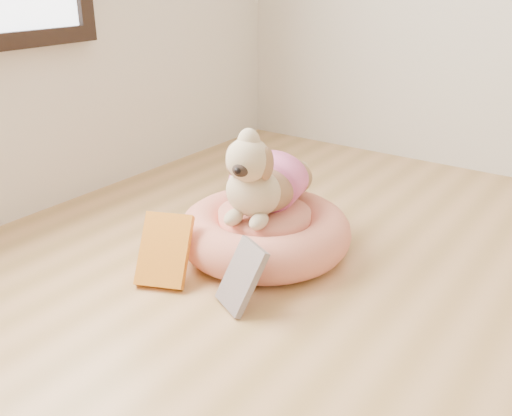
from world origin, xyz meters
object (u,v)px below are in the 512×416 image
Objects in this scene: book_white at (242,276)px; dog at (264,165)px; book_yellow at (165,250)px; pet_bed at (264,232)px.

dog is at bearing 140.65° from book_white.
dog is 0.42m from book_white.
book_yellow reaches higher than book_white.
book_white is at bearing -19.72° from book_yellow.
book_yellow is (-0.14, -0.34, 0.03)m from pet_bed.
pet_bed is at bearing 139.72° from book_white.
pet_bed is at bearing 43.48° from book_yellow.
pet_bed is at bearing -40.93° from dog.
book_white is at bearing -66.19° from pet_bed.
book_yellow is at bearing -150.47° from book_white.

